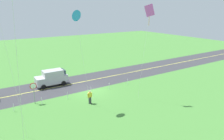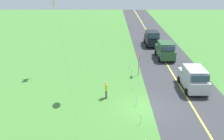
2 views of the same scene
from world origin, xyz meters
name	(u,v)px [view 2 (image 2 of 2)]	position (x,y,z in m)	size (l,w,h in m)	color
ground_plane	(146,109)	(0.00, 0.00, -0.05)	(120.00, 120.00, 0.10)	#478438
asphalt_road	(193,108)	(0.00, -4.00, 0.00)	(120.00, 7.00, 0.00)	#38383D
road_centre_stripe	(193,108)	(0.00, -4.00, 0.01)	(120.00, 0.16, 0.00)	#E5E04C
car_suv_foreground	(194,78)	(3.70, -5.01, 1.15)	(4.40, 2.12, 2.24)	#B7B7BC
car_parked_east_near	(165,50)	(13.12, -4.16, 1.15)	(4.40, 2.12, 2.24)	#2D5633
car_parked_east_far	(152,38)	(19.51, -3.38, 1.15)	(4.40, 2.12, 2.24)	black
stop_sign	(139,60)	(7.25, -0.10, 1.80)	(0.76, 0.08, 2.56)	gray
person_adult_near	(106,89)	(1.84, 3.34, 0.86)	(0.58, 0.22, 1.60)	#3F3F47
fence_post_1	(141,119)	(-2.41, 0.70, 0.45)	(0.05, 0.05, 0.90)	silver
fence_post_2	(137,101)	(0.39, 0.70, 0.45)	(0.05, 0.05, 0.90)	silver
fence_post_3	(134,85)	(3.59, 0.70, 0.45)	(0.05, 0.05, 0.90)	silver
fence_post_4	(132,74)	(6.65, 0.70, 0.45)	(0.05, 0.05, 0.90)	silver
fence_post_5	(130,64)	(9.61, 0.70, 0.45)	(0.05, 0.05, 0.90)	silver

